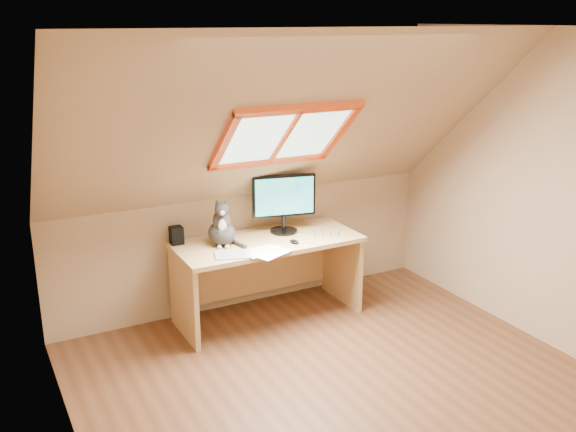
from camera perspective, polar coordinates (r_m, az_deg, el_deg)
ground at (r=4.52m, az=6.04°, el=-15.77°), size 3.50×3.50×0.00m
room_shell at (r=3.86m, az=7.46°, el=1.71°), size 3.52×3.52×2.41m
desk at (r=5.43m, az=-2.14°, el=-4.07°), size 1.54×0.67×0.70m
monitor at (r=5.39m, az=-0.37°, el=1.46°), size 0.54×0.23×0.50m
cat at (r=5.16m, az=-5.91°, el=-1.06°), size 0.28×0.31×0.40m
desk_speaker at (r=5.25m, az=-9.89°, el=-1.70°), size 0.10×0.10×0.14m
graphics_tablet at (r=4.96m, az=-4.94°, el=-3.45°), size 0.32×0.27×0.01m
mouse at (r=5.20m, az=0.56°, el=-2.29°), size 0.07×0.10×0.03m
papers at (r=5.00m, az=-2.52°, el=-3.28°), size 0.35×0.30×0.01m
cables at (r=5.38m, az=2.68°, el=-1.75°), size 0.51×0.26×0.01m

